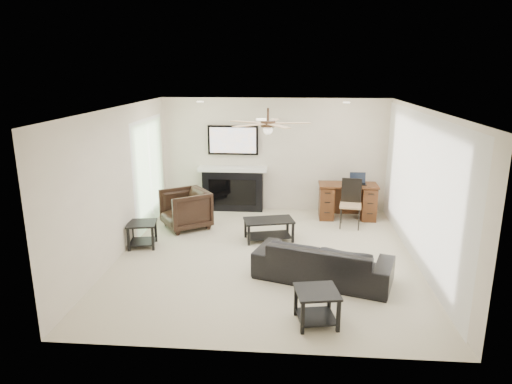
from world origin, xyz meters
TOP-DOWN VIEW (x-y plane):
  - room_shell at (0.19, 0.08)m, footprint 5.50×5.54m
  - sofa at (0.89, -0.83)m, footprint 2.18×1.38m
  - armchair at (-1.71, 1.32)m, footprint 1.18×1.17m
  - coffee_table at (-0.01, 0.77)m, footprint 1.00×0.71m
  - end_table_near at (0.74, -2.08)m, footprint 0.61×0.61m
  - end_table_left at (-2.26, 0.27)m, footprint 0.58×0.58m
  - fireplace_unit at (-0.91, 2.58)m, footprint 1.52×0.34m
  - desk at (1.59, 2.18)m, footprint 1.22×0.56m
  - desk_chair at (1.59, 1.63)m, footprint 0.48×0.50m
  - laptop at (1.79, 2.16)m, footprint 0.33×0.24m

SIDE VIEW (x-z plane):
  - coffee_table at x=-0.01m, z-range 0.00..0.40m
  - end_table_near at x=0.74m, z-range 0.00..0.45m
  - end_table_left at x=-2.26m, z-range 0.00..0.45m
  - sofa at x=0.89m, z-range 0.00..0.59m
  - desk at x=1.59m, z-range 0.00..0.76m
  - armchair at x=-1.71m, z-range 0.00..0.78m
  - desk_chair at x=1.59m, z-range 0.00..0.97m
  - laptop at x=1.79m, z-range 0.76..0.99m
  - fireplace_unit at x=-0.91m, z-range 0.00..1.91m
  - room_shell at x=0.19m, z-range 0.42..2.94m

